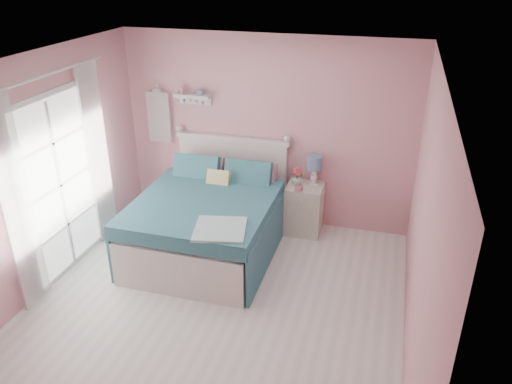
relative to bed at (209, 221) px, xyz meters
The scene contains 13 objects.
floor 1.35m from the bed, 68.69° to the right, with size 4.50×4.50×0.00m, color silver.
room_shell 1.74m from the bed, 68.69° to the right, with size 4.50×4.50×4.50m.
bed is the anchor object (origin of this frame).
nightstand 1.34m from the bed, 36.23° to the left, with size 0.48×0.47×0.69m.
table_lamp 1.57m from the bed, 36.83° to the left, with size 0.20×0.20×0.40m.
vase 1.31m from the bed, 39.91° to the left, with size 0.14×0.14×0.15m, color silver.
teacup 1.24m from the bed, 31.19° to the left, with size 0.10×0.10×0.08m, color tan.
roses 1.34m from the bed, 39.83° to the left, with size 0.14×0.11×0.12m.
wall_shelf 1.74m from the bed, 119.19° to the left, with size 0.50×0.15×0.25m.
hanging_dress 1.76m from the bed, 137.86° to the left, with size 0.34×0.03×0.72m, color white.
french_door 1.83m from the bed, 151.91° to the right, with size 0.04×1.32×2.16m.
curtain_near 2.26m from the bed, 133.20° to the right, with size 0.04×0.40×2.32m, color white.
curtain_far 1.64m from the bed, behind, with size 0.04×0.40×2.32m, color white.
Camera 1 is at (1.63, -3.98, 3.50)m, focal length 35.00 mm.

